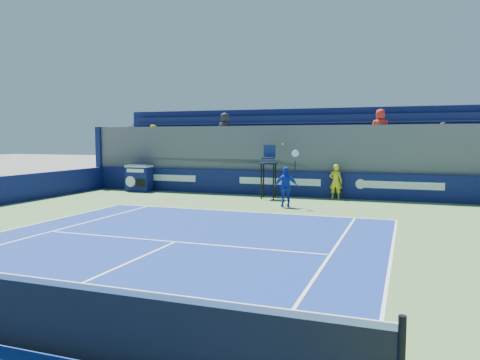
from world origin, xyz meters
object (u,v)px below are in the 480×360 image
(ball_person, at_px, (336,182))
(umpire_chair, at_px, (269,166))
(match_clock, at_px, (139,177))
(tennis_player, at_px, (286,187))

(ball_person, height_order, umpire_chair, umpire_chair)
(match_clock, bearing_deg, ball_person, 1.41)
(match_clock, bearing_deg, umpire_chair, -4.06)
(match_clock, xyz_separation_m, umpire_chair, (7.19, -0.51, 0.79))
(ball_person, bearing_deg, tennis_player, 66.81)
(ball_person, relative_size, match_clock, 1.14)
(ball_person, distance_m, umpire_chair, 3.13)
(match_clock, height_order, umpire_chair, umpire_chair)
(ball_person, height_order, match_clock, ball_person)
(tennis_player, bearing_deg, match_clock, 161.55)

